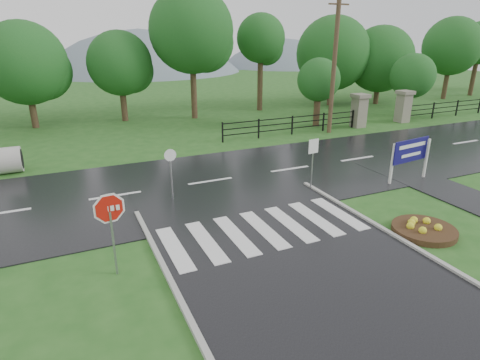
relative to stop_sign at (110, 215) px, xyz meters
name	(u,v)px	position (x,y,z in m)	size (l,w,h in m)	color
ground	(368,327)	(4.75, -4.43, -1.73)	(120.00, 120.00, 0.00)	#24561C
main_road	(210,182)	(4.75, 5.57, -1.73)	(90.00, 8.00, 0.04)	black
walkway	(470,200)	(13.25, -0.43, -1.73)	(2.20, 11.00, 0.04)	black
crosswalk	(264,229)	(4.75, 0.57, -1.67)	(6.50, 2.80, 0.02)	silver
pillar_west	(359,110)	(17.75, 11.57, -0.56)	(1.00, 1.00, 2.24)	gray
pillar_east	(404,106)	(21.75, 11.57, -0.56)	(1.00, 1.00, 2.24)	gray
fence_west	(292,123)	(12.50, 11.57, -1.01)	(9.58, 0.08, 1.20)	black
hills	(123,162)	(8.24, 60.57, -17.27)	(102.00, 48.00, 48.00)	slate
treeline	(157,120)	(5.75, 19.57, -1.73)	(83.20, 5.20, 10.00)	#184E1C
stop_sign	(110,215)	(0.00, 0.00, 0.00)	(1.09, 0.19, 2.47)	#939399
estate_billboard	(411,153)	(12.61, 2.15, -0.44)	(2.14, 0.33, 1.88)	silver
flower_bed	(424,229)	(9.40, -1.70, -1.58)	(2.00, 2.00, 0.40)	#332111
reg_sign_small	(313,154)	(8.23, 3.04, -0.21)	(0.48, 0.07, 2.14)	#939399
reg_sign_round	(171,167)	(2.76, 4.46, -0.44)	(0.47, 0.06, 2.00)	#939399
utility_pole_east	(334,65)	(15.00, 11.07, 2.49)	(1.48, 0.28, 8.31)	#473523
entrance_tree_left	(319,80)	(15.35, 13.07, 1.37)	(2.87, 2.87, 4.57)	#3D2B1C
entrance_tree_right	(413,76)	(23.84, 13.07, 1.29)	(3.31, 3.31, 4.70)	#3D2B1C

